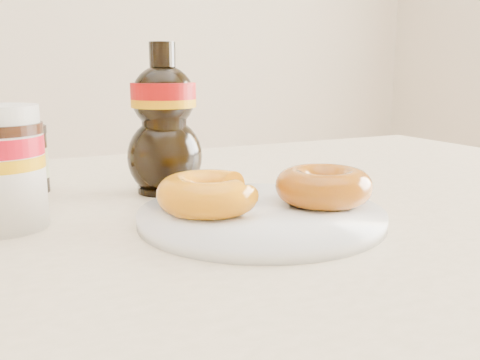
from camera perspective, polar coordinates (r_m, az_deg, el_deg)
name	(u,v)px	position (r m, az deg, el deg)	size (l,w,h in m)	color
dining_table	(196,286)	(0.62, -4.68, -11.17)	(1.40, 0.90, 0.75)	beige
plate	(261,215)	(0.56, 2.26, -3.77)	(0.26, 0.26, 0.01)	white
donut_bitten	(208,193)	(0.55, -3.43, -1.43)	(0.11, 0.11, 0.04)	orange
donut_whole	(324,186)	(0.59, 8.90, -0.62)	(0.11, 0.11, 0.04)	#915009
syrup_bottle	(164,119)	(0.69, -8.10, 6.48)	(0.10, 0.08, 0.19)	black
dark_jar	(27,160)	(0.74, -21.80, 1.98)	(0.05, 0.05, 0.09)	black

